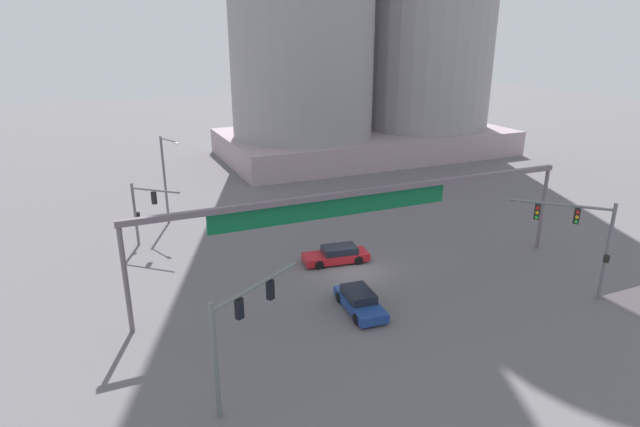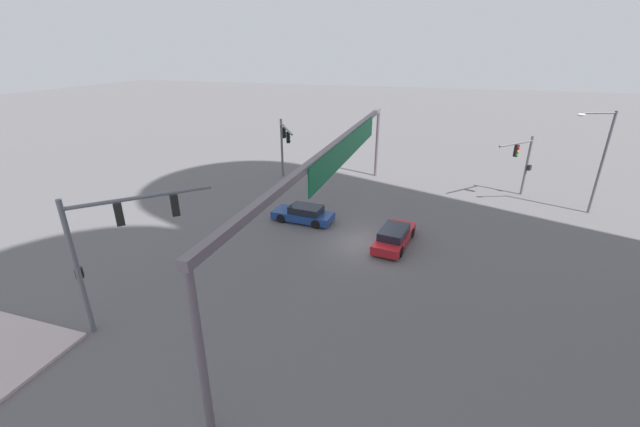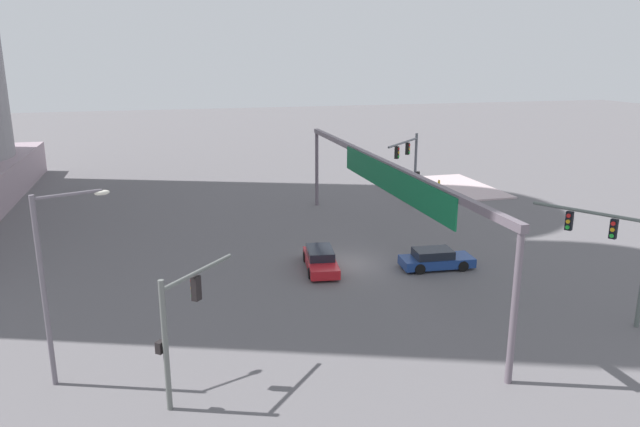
% 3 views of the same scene
% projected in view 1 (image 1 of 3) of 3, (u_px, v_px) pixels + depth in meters
% --- Properties ---
extents(ground_plane, '(224.81, 224.81, 0.00)m').
position_uv_depth(ground_plane, '(353.00, 270.00, 36.34)').
color(ground_plane, '#5E5B5E').
extents(traffic_signal_near_corner, '(3.21, 3.15, 5.02)m').
position_uv_depth(traffic_signal_near_corner, '(144.00, 206.00, 39.28)').
color(traffic_signal_near_corner, '#606460').
rests_on(traffic_signal_near_corner, ground).
extents(traffic_signal_opposite_side, '(4.84, 3.11, 5.52)m').
position_uv_depth(traffic_signal_opposite_side, '(238.00, 323.00, 22.26)').
color(traffic_signal_opposite_side, slate).
rests_on(traffic_signal_opposite_side, ground).
extents(traffic_signal_cross_street, '(4.29, 4.50, 6.25)m').
position_uv_depth(traffic_signal_cross_street, '(583.00, 232.00, 31.38)').
color(traffic_signal_cross_street, slate).
rests_on(traffic_signal_cross_street, ground).
extents(streetlamp_curved_arm, '(1.23, 2.75, 7.62)m').
position_uv_depth(streetlamp_curved_arm, '(166.00, 173.00, 43.72)').
color(streetlamp_curved_arm, slate).
rests_on(streetlamp_curved_arm, ground).
extents(overhead_sign_gantry, '(30.05, 0.43, 6.52)m').
position_uv_depth(overhead_sign_gantry, '(360.00, 202.00, 32.39)').
color(overhead_sign_gantry, '#655A64').
rests_on(overhead_sign_gantry, ground).
extents(sedan_car_approaching, '(2.09, 4.48, 1.21)m').
position_uv_depth(sedan_car_approaching, '(360.00, 301.00, 30.88)').
color(sedan_car_approaching, navy).
rests_on(sedan_car_approaching, ground).
extents(sedan_car_waiting_far, '(4.87, 2.32, 1.21)m').
position_uv_depth(sedan_car_waiting_far, '(337.00, 255.00, 37.35)').
color(sedan_car_waiting_far, '#B41A22').
rests_on(sedan_car_waiting_far, ground).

